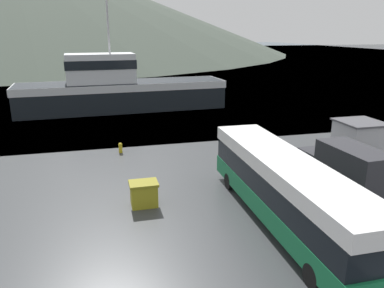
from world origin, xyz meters
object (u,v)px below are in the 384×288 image
Objects in this scene: fishing_boat at (119,89)px; storage_bin at (144,194)px; dock_kiosk at (358,140)px; tour_bus at (285,188)px; delivery_van at (345,167)px.

fishing_boat is 15.90× the size of storage_bin.
dock_kiosk is (15.01, 3.56, 0.70)m from storage_bin.
fishing_boat reaches higher than dock_kiosk.
tour_bus is 4.28× the size of dock_kiosk.
tour_bus is 6.88m from storage_bin.
tour_bus is 8.70× the size of storage_bin.
tour_bus reaches higher than delivery_van.
delivery_van is at bearing -4.01° from storage_bin.
fishing_boat is at bearing 125.18° from dock_kiosk.
delivery_van is at bearing -133.60° from dock_kiosk.
delivery_van reaches higher than storage_bin.
tour_bus is at bearing -155.47° from delivery_van.
delivery_van is at bearing 28.05° from tour_bus.
fishing_boat is (-10.53, 25.12, 0.96)m from delivery_van.
dock_kiosk is (4.12, 4.33, -0.03)m from delivery_van.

